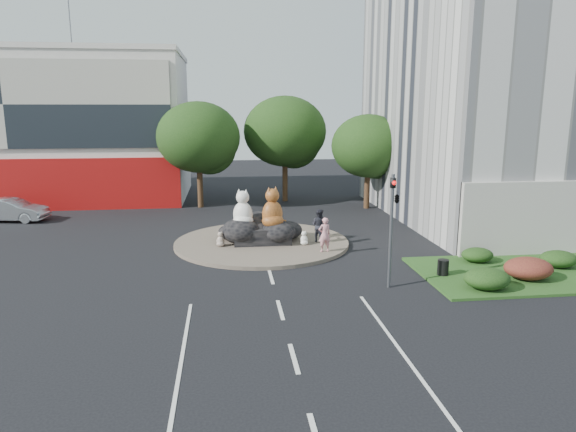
{
  "coord_description": "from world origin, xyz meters",
  "views": [
    {
      "loc": [
        -1.99,
        -18.69,
        7.68
      ],
      "look_at": [
        1.31,
        8.23,
        2.0
      ],
      "focal_mm": 32.0,
      "sensor_mm": 36.0,
      "label": 1
    }
  ],
  "objects_px": {
    "parked_car": "(11,210)",
    "litter_bin": "(443,267)",
    "cat_white": "(243,208)",
    "cat_tabby": "(272,207)",
    "kitten_white": "(304,238)",
    "pedestrian_pink": "(325,235)",
    "kitten_calico": "(220,239)",
    "pedestrian_dark": "(319,226)"
  },
  "relations": [
    {
      "from": "parked_car",
      "to": "litter_bin",
      "type": "distance_m",
      "value": 29.05
    },
    {
      "from": "parked_car",
      "to": "litter_bin",
      "type": "bearing_deg",
      "value": -111.7
    },
    {
      "from": "pedestrian_dark",
      "to": "litter_bin",
      "type": "xyz_separation_m",
      "value": [
        4.68,
        -6.32,
        -0.68
      ]
    },
    {
      "from": "cat_tabby",
      "to": "kitten_white",
      "type": "height_order",
      "value": "cat_tabby"
    },
    {
      "from": "litter_bin",
      "to": "cat_white",
      "type": "bearing_deg",
      "value": 142.83
    },
    {
      "from": "kitten_white",
      "to": "litter_bin",
      "type": "relative_size",
      "value": 1.13
    },
    {
      "from": "pedestrian_dark",
      "to": "litter_bin",
      "type": "relative_size",
      "value": 2.66
    },
    {
      "from": "cat_tabby",
      "to": "litter_bin",
      "type": "bearing_deg",
      "value": -70.59
    },
    {
      "from": "pedestrian_pink",
      "to": "litter_bin",
      "type": "height_order",
      "value": "pedestrian_pink"
    },
    {
      "from": "pedestrian_dark",
      "to": "litter_bin",
      "type": "height_order",
      "value": "pedestrian_dark"
    },
    {
      "from": "litter_bin",
      "to": "kitten_white",
      "type": "bearing_deg",
      "value": 134.08
    },
    {
      "from": "kitten_calico",
      "to": "pedestrian_pink",
      "type": "bearing_deg",
      "value": -10.05
    },
    {
      "from": "kitten_white",
      "to": "cat_tabby",
      "type": "bearing_deg",
      "value": 152.34
    },
    {
      "from": "cat_white",
      "to": "litter_bin",
      "type": "bearing_deg",
      "value": -11.61
    },
    {
      "from": "kitten_white",
      "to": "pedestrian_pink",
      "type": "distance_m",
      "value": 1.83
    },
    {
      "from": "cat_tabby",
      "to": "pedestrian_pink",
      "type": "xyz_separation_m",
      "value": [
        2.58,
        -2.19,
        -1.14
      ]
    },
    {
      "from": "cat_tabby",
      "to": "parked_car",
      "type": "xyz_separation_m",
      "value": [
        -17.4,
        8.75,
        -1.47
      ]
    },
    {
      "from": "cat_tabby",
      "to": "kitten_white",
      "type": "xyz_separation_m",
      "value": [
        1.71,
        -0.67,
        -1.66
      ]
    },
    {
      "from": "pedestrian_pink",
      "to": "kitten_white",
      "type": "bearing_deg",
      "value": -71.3
    },
    {
      "from": "cat_white",
      "to": "parked_car",
      "type": "xyz_separation_m",
      "value": [
        -15.75,
        8.42,
        -1.39
      ]
    },
    {
      "from": "cat_tabby",
      "to": "kitten_calico",
      "type": "bearing_deg",
      "value": 158.89
    },
    {
      "from": "cat_white",
      "to": "kitten_calico",
      "type": "relative_size",
      "value": 2.55
    },
    {
      "from": "pedestrian_dark",
      "to": "parked_car",
      "type": "bearing_deg",
      "value": 20.41
    },
    {
      "from": "cat_tabby",
      "to": "litter_bin",
      "type": "height_order",
      "value": "cat_tabby"
    },
    {
      "from": "kitten_calico",
      "to": "litter_bin",
      "type": "distance_m",
      "value": 11.94
    },
    {
      "from": "cat_white",
      "to": "parked_car",
      "type": "distance_m",
      "value": 17.91
    },
    {
      "from": "cat_tabby",
      "to": "cat_white",
      "type": "bearing_deg",
      "value": 139.58
    },
    {
      "from": "kitten_calico",
      "to": "pedestrian_dark",
      "type": "distance_m",
      "value": 5.63
    },
    {
      "from": "kitten_white",
      "to": "cat_white",
      "type": "bearing_deg",
      "value": 157.19
    },
    {
      "from": "kitten_calico",
      "to": "litter_bin",
      "type": "height_order",
      "value": "kitten_calico"
    },
    {
      "from": "pedestrian_pink",
      "to": "parked_car",
      "type": "relative_size",
      "value": 0.38
    },
    {
      "from": "cat_white",
      "to": "pedestrian_dark",
      "type": "height_order",
      "value": "cat_white"
    },
    {
      "from": "pedestrian_pink",
      "to": "parked_car",
      "type": "height_order",
      "value": "pedestrian_pink"
    },
    {
      "from": "kitten_calico",
      "to": "kitten_white",
      "type": "xyz_separation_m",
      "value": [
        4.65,
        -0.25,
        -0.02
      ]
    },
    {
      "from": "cat_white",
      "to": "pedestrian_pink",
      "type": "relative_size",
      "value": 1.17
    },
    {
      "from": "cat_white",
      "to": "cat_tabby",
      "type": "height_order",
      "value": "cat_tabby"
    },
    {
      "from": "cat_tabby",
      "to": "litter_bin",
      "type": "distance_m",
      "value": 9.96
    },
    {
      "from": "pedestrian_dark",
      "to": "kitten_calico",
      "type": "bearing_deg",
      "value": 46.95
    },
    {
      "from": "pedestrian_pink",
      "to": "pedestrian_dark",
      "type": "bearing_deg",
      "value": -103.37
    },
    {
      "from": "cat_white",
      "to": "kitten_white",
      "type": "relative_size",
      "value": 2.67
    },
    {
      "from": "pedestrian_dark",
      "to": "cat_tabby",
      "type": "bearing_deg",
      "value": 40.86
    },
    {
      "from": "litter_bin",
      "to": "parked_car",
      "type": "bearing_deg",
      "value": 148.36
    }
  ]
}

